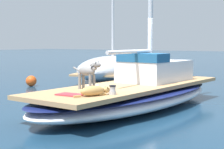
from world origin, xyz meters
name	(u,v)px	position (x,y,z in m)	size (l,w,h in m)	color
ground_plane	(132,109)	(0.00, 0.00, 0.00)	(120.00, 120.00, 0.00)	navy
sailboat_main	(132,96)	(0.00, 0.00, 0.34)	(2.99, 7.39, 0.66)	white
cabin_house	(154,69)	(0.08, 1.11, 1.01)	(1.55, 2.31, 0.84)	silver
dog_tan	(94,91)	(0.36, -2.24, 0.77)	(0.44, 0.93, 0.22)	tan
dog_grey	(88,72)	(-0.39, -1.47, 1.08)	(0.94, 0.29, 0.70)	gray
deck_winch	(113,90)	(0.59, -1.87, 0.76)	(0.16, 0.16, 0.21)	#B7B7BC
coiled_rope	(93,86)	(-0.63, -0.95, 0.68)	(0.32, 0.32, 0.04)	beige
deck_towel	(70,95)	(-0.12, -2.48, 0.68)	(0.56, 0.36, 0.03)	#C6333D
moored_boat_port_side	(110,68)	(-4.65, 5.77, 0.59)	(4.43, 6.63, 6.21)	#B2B7C1
mooring_buoy	(31,81)	(-6.00, 2.03, 0.22)	(0.44, 0.44, 0.44)	#E55119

